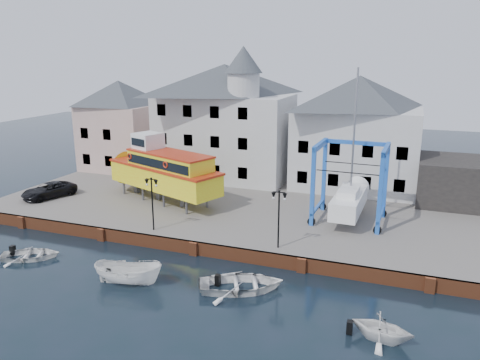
% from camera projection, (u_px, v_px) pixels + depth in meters
% --- Properties ---
extents(ground, '(140.00, 140.00, 0.00)m').
position_uv_depth(ground, '(194.00, 255.00, 34.09)').
color(ground, black).
rests_on(ground, ground).
extents(hardstanding, '(44.00, 22.00, 1.00)m').
position_uv_depth(hardstanding, '(245.00, 205.00, 43.93)').
color(hardstanding, '#5E5955').
rests_on(hardstanding, ground).
extents(quay_wall, '(44.00, 0.47, 1.00)m').
position_uv_depth(quay_wall, '(194.00, 248.00, 34.05)').
color(quay_wall, brown).
rests_on(quay_wall, ground).
extents(building_pink, '(8.00, 7.00, 10.30)m').
position_uv_depth(building_pink, '(121.00, 125.00, 54.84)').
color(building_pink, '#C39E92').
rests_on(building_pink, hardstanding).
extents(building_white_main, '(14.00, 8.30, 14.00)m').
position_uv_depth(building_white_main, '(226.00, 120.00, 50.49)').
color(building_white_main, silver).
rests_on(building_white_main, hardstanding).
extents(building_white_right, '(12.00, 8.00, 11.20)m').
position_uv_depth(building_white_right, '(357.00, 133.00, 46.59)').
color(building_white_right, silver).
rests_on(building_white_right, hardstanding).
extents(shed_dark, '(8.00, 7.00, 4.00)m').
position_uv_depth(shed_dark, '(464.00, 182.00, 42.36)').
color(shed_dark, black).
rests_on(shed_dark, hardstanding).
extents(lamp_post_left, '(1.12, 0.32, 4.20)m').
position_uv_depth(lamp_post_left, '(152.00, 190.00, 35.44)').
color(lamp_post_left, black).
rests_on(lamp_post_left, hardstanding).
extents(lamp_post_right, '(1.12, 0.32, 4.20)m').
position_uv_depth(lamp_post_right, '(279.00, 204.00, 32.09)').
color(lamp_post_right, black).
rests_on(lamp_post_right, hardstanding).
extents(tour_boat, '(14.31, 8.24, 6.12)m').
position_uv_depth(tour_boat, '(158.00, 169.00, 43.23)').
color(tour_boat, '#59595E').
rests_on(tour_boat, hardstanding).
extents(travel_lift, '(5.83, 8.14, 12.22)m').
position_uv_depth(travel_lift, '(351.00, 195.00, 38.29)').
color(travel_lift, '#2045B9').
rests_on(travel_lift, hardstanding).
extents(van, '(3.94, 5.51, 1.40)m').
position_uv_depth(van, '(49.00, 190.00, 44.36)').
color(van, black).
rests_on(van, hardstanding).
extents(motorboat_a, '(4.71, 2.52, 1.73)m').
position_uv_depth(motorboat_a, '(129.00, 284.00, 29.75)').
color(motorboat_a, white).
rests_on(motorboat_a, ground).
extents(motorboat_b, '(6.35, 5.63, 1.09)m').
position_uv_depth(motorboat_b, '(242.00, 290.00, 29.00)').
color(motorboat_b, white).
rests_on(motorboat_b, ground).
extents(motorboat_c, '(3.53, 3.17, 1.65)m').
position_uv_depth(motorboat_c, '(381.00, 340.00, 23.88)').
color(motorboat_c, white).
rests_on(motorboat_c, ground).
extents(motorboat_d, '(4.89, 4.38, 0.83)m').
position_uv_depth(motorboat_d, '(31.00, 259.00, 33.48)').
color(motorboat_d, white).
rests_on(motorboat_d, ground).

